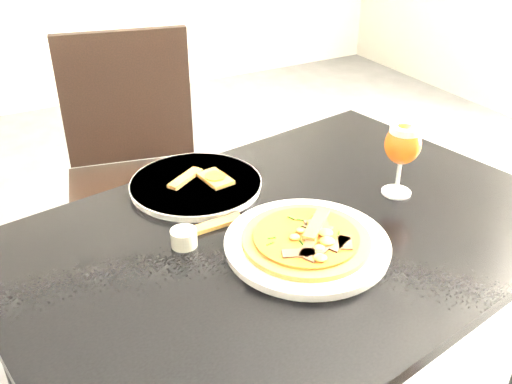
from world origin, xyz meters
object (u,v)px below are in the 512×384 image
pizza (306,238)px  chair_far (137,172)px  dining_table (291,264)px  beer_glass (403,145)px

pizza → chair_far: bearing=95.1°
dining_table → chair_far: chair_far is taller
dining_table → beer_glass: beer_glass is taller
pizza → beer_glass: 0.34m
dining_table → beer_glass: size_ratio=7.49×
chair_far → beer_glass: bearing=-51.3°
beer_glass → pizza: bearing=-164.3°
dining_table → pizza: pizza is taller
chair_far → pizza: chair_far is taller
dining_table → beer_glass: 0.37m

